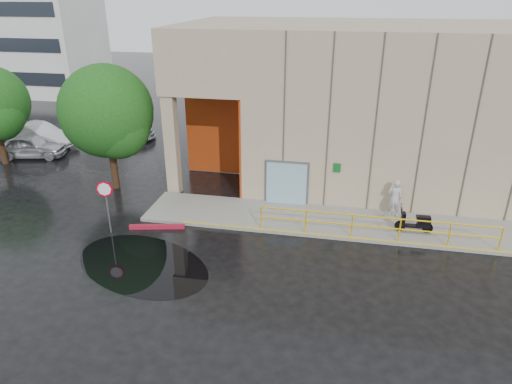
{
  "coord_description": "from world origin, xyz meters",
  "views": [
    {
      "loc": [
        2.63,
        -13.87,
        9.53
      ],
      "look_at": [
        -0.7,
        3.0,
        1.9
      ],
      "focal_mm": 32.0,
      "sensor_mm": 36.0,
      "label": 1
    }
  ],
  "objects_px": {
    "person": "(395,198)",
    "tree_near": "(109,115)",
    "car_a": "(31,146)",
    "scooter": "(416,217)",
    "car_b": "(39,136)",
    "car_c": "(120,127)",
    "red_curb": "(157,227)",
    "stop_sign": "(105,195)"
  },
  "relations": [
    {
      "from": "person",
      "to": "tree_near",
      "type": "height_order",
      "value": "tree_near"
    },
    {
      "from": "scooter",
      "to": "car_a",
      "type": "distance_m",
      "value": 22.83
    },
    {
      "from": "person",
      "to": "car_c",
      "type": "xyz_separation_m",
      "value": [
        -17.82,
        9.21,
        -0.29
      ]
    },
    {
      "from": "stop_sign",
      "to": "car_b",
      "type": "height_order",
      "value": "stop_sign"
    },
    {
      "from": "stop_sign",
      "to": "red_curb",
      "type": "xyz_separation_m",
      "value": [
        1.82,
        0.71,
        -1.67
      ]
    },
    {
      "from": "person",
      "to": "stop_sign",
      "type": "xyz_separation_m",
      "value": [
        -11.95,
        -3.69,
        0.73
      ]
    },
    {
      "from": "scooter",
      "to": "car_a",
      "type": "xyz_separation_m",
      "value": [
        -22.11,
        5.66,
        -0.14
      ]
    },
    {
      "from": "car_a",
      "to": "car_c",
      "type": "distance_m",
      "value": 6.07
    },
    {
      "from": "car_a",
      "to": "car_b",
      "type": "height_order",
      "value": "car_b"
    },
    {
      "from": "stop_sign",
      "to": "car_a",
      "type": "relative_size",
      "value": 0.58
    },
    {
      "from": "red_curb",
      "to": "car_c",
      "type": "relative_size",
      "value": 0.48
    },
    {
      "from": "car_c",
      "to": "tree_near",
      "type": "height_order",
      "value": "tree_near"
    },
    {
      "from": "scooter",
      "to": "tree_near",
      "type": "height_order",
      "value": "tree_near"
    },
    {
      "from": "car_c",
      "to": "tree_near",
      "type": "relative_size",
      "value": 0.79
    },
    {
      "from": "car_b",
      "to": "car_c",
      "type": "xyz_separation_m",
      "value": [
        4.25,
        3.06,
        -0.06
      ]
    },
    {
      "from": "car_a",
      "to": "person",
      "type": "bearing_deg",
      "value": -113.67
    },
    {
      "from": "stop_sign",
      "to": "car_c",
      "type": "relative_size",
      "value": 0.48
    },
    {
      "from": "car_a",
      "to": "tree_near",
      "type": "height_order",
      "value": "tree_near"
    },
    {
      "from": "car_c",
      "to": "tree_near",
      "type": "xyz_separation_m",
      "value": [
        3.97,
        -8.39,
        3.17
      ]
    },
    {
      "from": "person",
      "to": "red_curb",
      "type": "bearing_deg",
      "value": 16.98
    },
    {
      "from": "person",
      "to": "tree_near",
      "type": "distance_m",
      "value": 14.16
    },
    {
      "from": "car_a",
      "to": "tree_near",
      "type": "xyz_separation_m",
      "value": [
        7.5,
        -3.45,
        3.19
      ]
    },
    {
      "from": "car_b",
      "to": "tree_near",
      "type": "bearing_deg",
      "value": -114.66
    },
    {
      "from": "car_a",
      "to": "car_b",
      "type": "bearing_deg",
      "value": 8.73
    },
    {
      "from": "person",
      "to": "car_c",
      "type": "height_order",
      "value": "person"
    },
    {
      "from": "person",
      "to": "tree_near",
      "type": "relative_size",
      "value": 0.27
    },
    {
      "from": "person",
      "to": "scooter",
      "type": "distance_m",
      "value": 1.59
    },
    {
      "from": "car_a",
      "to": "car_c",
      "type": "relative_size",
      "value": 0.82
    },
    {
      "from": "red_curb",
      "to": "car_b",
      "type": "relative_size",
      "value": 0.5
    },
    {
      "from": "scooter",
      "to": "stop_sign",
      "type": "xyz_separation_m",
      "value": [
        -12.72,
        -2.31,
        0.92
      ]
    },
    {
      "from": "scooter",
      "to": "car_a",
      "type": "height_order",
      "value": "car_a"
    },
    {
      "from": "red_curb",
      "to": "car_c",
      "type": "distance_m",
      "value": 14.43
    },
    {
      "from": "tree_near",
      "to": "car_b",
      "type": "bearing_deg",
      "value": 147.1
    },
    {
      "from": "car_b",
      "to": "car_c",
      "type": "bearing_deg",
      "value": -45.96
    },
    {
      "from": "stop_sign",
      "to": "tree_near",
      "type": "distance_m",
      "value": 5.35
    },
    {
      "from": "car_c",
      "to": "tree_near",
      "type": "bearing_deg",
      "value": -144.94
    },
    {
      "from": "tree_near",
      "to": "red_curb",
      "type": "bearing_deg",
      "value": -45.74
    },
    {
      "from": "stop_sign",
      "to": "car_a",
      "type": "bearing_deg",
      "value": 150.77
    },
    {
      "from": "car_b",
      "to": "tree_near",
      "type": "height_order",
      "value": "tree_near"
    },
    {
      "from": "car_b",
      "to": "red_curb",
      "type": "bearing_deg",
      "value": -119.17
    },
    {
      "from": "car_b",
      "to": "car_c",
      "type": "height_order",
      "value": "car_b"
    },
    {
      "from": "person",
      "to": "red_curb",
      "type": "distance_m",
      "value": 10.6
    }
  ]
}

